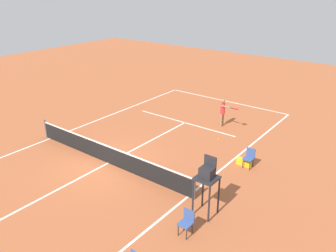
{
  "coord_description": "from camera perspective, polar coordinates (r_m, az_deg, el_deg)",
  "views": [
    {
      "loc": [
        -11.33,
        10.02,
        8.19
      ],
      "look_at": [
        -0.64,
        -4.03,
        0.8
      ],
      "focal_mm": 36.55,
      "sensor_mm": 36.0,
      "label": 1
    }
  ],
  "objects": [
    {
      "name": "court_lines",
      "position": [
        17.2,
        -9.93,
        -6.08
      ],
      "size": [
        9.61,
        24.22,
        0.01
      ],
      "color": "white",
      "rests_on": "ground"
    },
    {
      "name": "tennis_net",
      "position": [
        16.97,
        -10.04,
        -4.62
      ],
      "size": [
        10.21,
        0.1,
        1.07
      ],
      "color": "#4C4C51",
      "rests_on": "ground"
    },
    {
      "name": "equipment_bag",
      "position": [
        17.11,
        12.64,
        -5.93
      ],
      "size": [
        0.76,
        0.32,
        0.3
      ],
      "primitive_type": "cube",
      "color": "yellow",
      "rests_on": "ground"
    },
    {
      "name": "courtside_chair_mid",
      "position": [
        16.8,
        13.39,
        -5.07
      ],
      "size": [
        0.44,
        0.46,
        0.95
      ],
      "color": "#262626",
      "rests_on": "ground"
    },
    {
      "name": "ground_plane",
      "position": [
        17.2,
        -9.93,
        -6.09
      ],
      "size": [
        60.0,
        60.0,
        0.0
      ],
      "primitive_type": "plane",
      "color": "#AD5933"
    },
    {
      "name": "tennis_ball",
      "position": [
        19.63,
        8.44,
        -2.1
      ],
      "size": [
        0.07,
        0.07,
        0.07
      ],
      "primitive_type": "sphere",
      "color": "#CCE033",
      "rests_on": "ground"
    },
    {
      "name": "courtside_chair_near",
      "position": [
        12.36,
        3.13,
        -15.6
      ],
      "size": [
        0.44,
        0.46,
        0.95
      ],
      "color": "#262626",
      "rests_on": "ground"
    },
    {
      "name": "player_serving",
      "position": [
        21.06,
        9.21,
        2.6
      ],
      "size": [
        1.29,
        0.57,
        1.76
      ],
      "rotation": [
        0.0,
        0.0,
        1.55
      ],
      "color": "#9E704C",
      "rests_on": "ground"
    },
    {
      "name": "umpire_chair",
      "position": [
        12.77,
        6.53,
        -8.49
      ],
      "size": [
        0.8,
        0.8,
        2.41
      ],
      "color": "#232328",
      "rests_on": "ground"
    }
  ]
}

